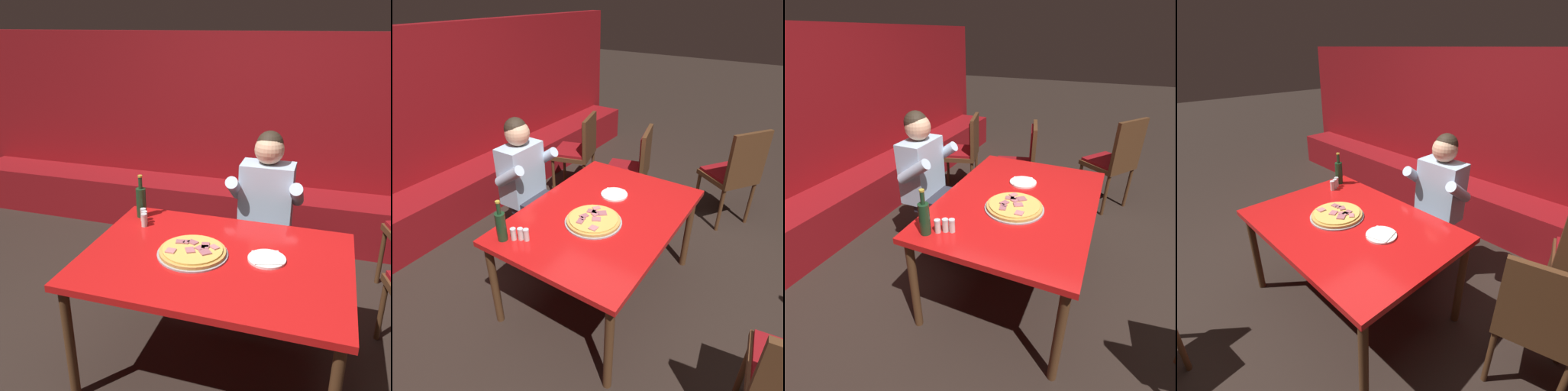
# 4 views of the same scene
# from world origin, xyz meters

# --- Properties ---
(ground_plane) EXTENTS (24.00, 24.00, 0.00)m
(ground_plane) POSITION_xyz_m (0.00, 0.00, 0.00)
(ground_plane) COLOR black
(booth_wall_panel) EXTENTS (6.80, 0.16, 1.90)m
(booth_wall_panel) POSITION_xyz_m (0.00, 2.18, 0.95)
(booth_wall_panel) COLOR maroon
(booth_wall_panel) RESTS_ON ground_plane
(booth_bench) EXTENTS (6.46, 0.48, 0.46)m
(booth_bench) POSITION_xyz_m (0.00, 1.86, 0.23)
(booth_bench) COLOR maroon
(booth_bench) RESTS_ON ground_plane
(main_dining_table) EXTENTS (1.48, 1.06, 0.76)m
(main_dining_table) POSITION_xyz_m (0.00, 0.00, 0.69)
(main_dining_table) COLOR #4C2D19
(main_dining_table) RESTS_ON ground_plane
(pizza) EXTENTS (0.40, 0.40, 0.05)m
(pizza) POSITION_xyz_m (-0.13, -0.01, 0.78)
(pizza) COLOR #9E9EA3
(pizza) RESTS_ON main_dining_table
(plate_white_paper) EXTENTS (0.21, 0.21, 0.02)m
(plate_white_paper) POSITION_xyz_m (0.28, 0.05, 0.77)
(plate_white_paper) COLOR white
(plate_white_paper) RESTS_ON main_dining_table
(beer_bottle) EXTENTS (0.07, 0.07, 0.29)m
(beer_bottle) POSITION_xyz_m (-0.62, 0.38, 0.87)
(beer_bottle) COLOR #19381E
(beer_bottle) RESTS_ON main_dining_table
(shaker_black_pepper) EXTENTS (0.04, 0.04, 0.09)m
(shaker_black_pepper) POSITION_xyz_m (-0.58, 0.32, 0.80)
(shaker_black_pepper) COLOR silver
(shaker_black_pepper) RESTS_ON main_dining_table
(shaker_red_pepper_flakes) EXTENTS (0.04, 0.04, 0.09)m
(shaker_red_pepper_flakes) POSITION_xyz_m (-0.55, 0.28, 0.80)
(shaker_red_pepper_flakes) COLOR silver
(shaker_red_pepper_flakes) RESTS_ON main_dining_table
(shaker_oregano) EXTENTS (0.04, 0.04, 0.09)m
(shaker_oregano) POSITION_xyz_m (-0.54, 0.24, 0.80)
(shaker_oregano) COLOR silver
(shaker_oregano) RESTS_ON main_dining_table
(diner_seated_blue_shirt) EXTENTS (0.53, 0.53, 1.27)m
(diner_seated_blue_shirt) POSITION_xyz_m (0.14, 0.82, 0.71)
(diner_seated_blue_shirt) COLOR black
(diner_seated_blue_shirt) RESTS_ON ground_plane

